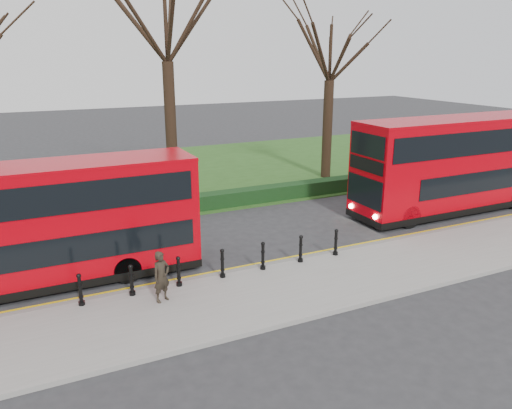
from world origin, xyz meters
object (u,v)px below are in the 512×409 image
bus_lead (39,227)px  pedestrian (162,277)px  bollard_row (222,264)px  bus_rear (461,164)px

bus_lead → pedestrian: 4.65m
bollard_row → bus_lead: (-5.56, 2.36, 1.45)m
bus_rear → pedestrian: (-16.17, -3.49, -1.37)m
bus_rear → pedestrian: bus_rear is taller
bus_lead → bus_rear: bearing=1.0°
bollard_row → pedestrian: 2.50m
bollard_row → bus_rear: size_ratio=0.82×
bollard_row → bus_rear: 14.19m
bus_lead → bus_rear: size_ratio=0.90×
bollard_row → bus_lead: bus_lead is taller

